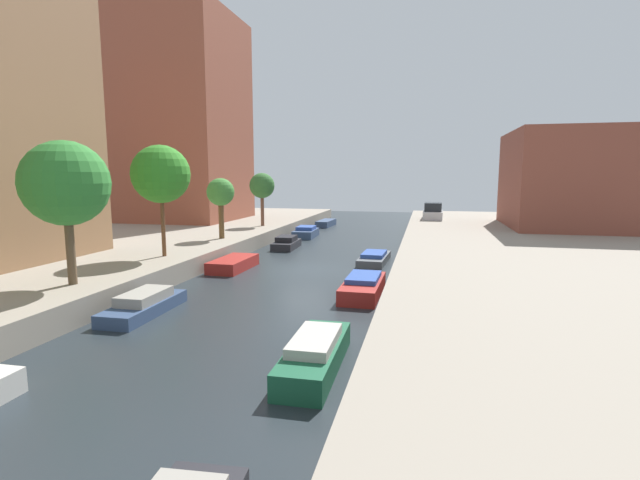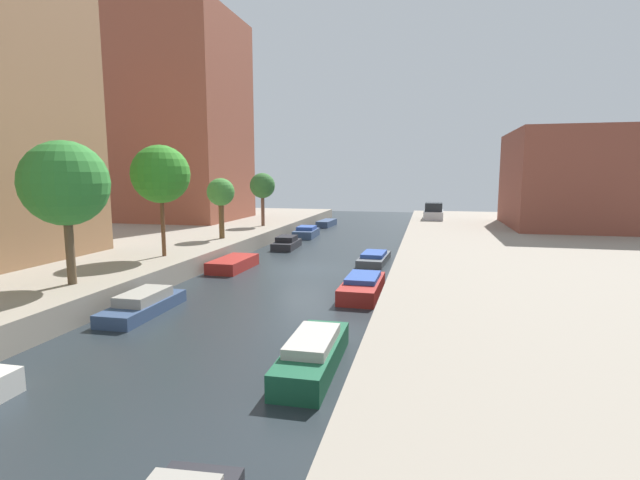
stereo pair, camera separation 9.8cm
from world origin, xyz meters
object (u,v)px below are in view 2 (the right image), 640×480
Objects in this scene: apartment_tower_far at (183,120)px; street_tree_1 at (65,184)px; moored_boat_right_3 at (374,258)px; moored_boat_left_5 at (327,223)px; street_tree_4 at (262,186)px; parked_car at (434,212)px; low_block_right at (576,179)px; moored_boat_left_3 at (287,243)px; moored_boat_left_1 at (143,304)px; moored_boat_left_4 at (306,232)px; street_tree_3 at (221,193)px; moored_boat_right_1 at (313,354)px; moored_boat_left_2 at (233,264)px; moored_boat_right_2 at (362,286)px; street_tree_2 at (161,174)px.

street_tree_1 is at bearing -70.19° from apartment_tower_far.
moored_boat_left_5 is at bearing 110.32° from moored_boat_right_3.
street_tree_4 reaches higher than moored_boat_left_5.
parked_car is 18.95m from moored_boat_right_3.
low_block_right is 3.26× the size of moored_boat_left_3.
apartment_tower_far is 17.00m from moored_boat_left_5.
moored_boat_right_3 is (7.31, 12.19, -0.07)m from moored_boat_left_1.
street_tree_4 is at bearing -108.68° from moored_boat_left_5.
moored_boat_left_4 is at bearing 18.71° from street_tree_4.
low_block_right reaches higher than street_tree_3.
parked_car is 13.36m from moored_boat_left_4.
moored_boat_right_1 is at bearing -95.77° from parked_car.
parked_car is 32.65m from moored_boat_left_1.
moored_boat_right_1 is (7.52, -11.97, 0.10)m from moored_boat_left_2.
parked_car reaches higher than moored_boat_right_2.
street_tree_3 is at bearing 120.68° from moored_boat_left_2.
moored_boat_left_2 is (-0.08, 8.50, -0.04)m from moored_boat_left_1.
moored_boat_right_1 reaches higher than moored_boat_right_2.
moored_boat_left_5 is (-21.49, 5.15, -4.53)m from low_block_right.
moored_boat_left_4 is at bearing 91.76° from moored_boat_left_3.
low_block_right is at bearing 38.66° from moored_boat_left_2.
street_tree_1 reaches higher than moored_boat_left_5.
street_tree_4 is at bearing 90.00° from street_tree_3.
low_block_right is 33.07m from moored_boat_right_1.
parked_car is 10.69m from moored_boat_left_5.
moored_boat_right_1 is (10.44, -9.88, -4.80)m from street_tree_2.
moored_boat_right_3 is at bearing 90.46° from moored_boat_right_1.
low_block_right reaches higher than moored_boat_left_2.
moored_boat_right_2 is (19.88, -20.91, -9.96)m from apartment_tower_far.
moored_boat_left_1 is 0.97× the size of moored_boat_right_2.
low_block_right is at bearing 56.58° from moored_boat_right_2.
apartment_tower_far is 30.52m from moored_boat_right_2.
low_block_right reaches higher than moored_boat_left_5.
moored_boat_left_5 is at bearing 105.50° from moored_boat_right_2.
apartment_tower_far is at bearing 133.55° from moored_boat_right_2.
moored_boat_left_1 is 16.31m from moored_boat_left_3.
apartment_tower_far reaches higher than parked_car.
moored_boat_left_5 is (3.30, 24.74, -4.90)m from street_tree_2.
street_tree_1 is at bearing -114.28° from parked_car.
street_tree_2 is 1.30× the size of parked_car.
apartment_tower_far reaches higher than street_tree_2.
street_tree_1 is at bearing -90.00° from street_tree_3.
street_tree_2 reaches higher than street_tree_3.
parked_car is at bearing 12.80° from apartment_tower_far.
street_tree_3 is at bearing -110.57° from moored_boat_left_4.
street_tree_3 reaches higher than moored_boat_right_2.
street_tree_3 is 11.03m from moored_boat_right_3.
street_tree_4 is at bearing 90.00° from street_tree_2.
parked_car is (13.90, 24.35, -3.56)m from street_tree_2.
street_tree_1 is 1.34× the size of moored_boat_left_1.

